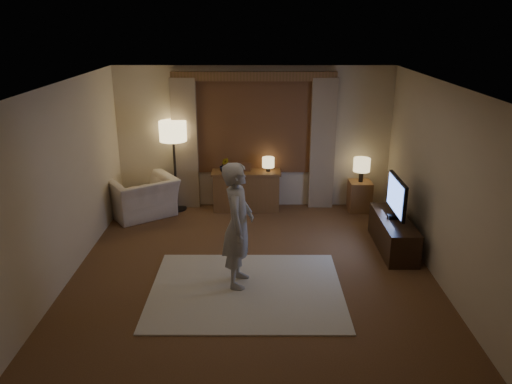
{
  "coord_description": "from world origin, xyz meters",
  "views": [
    {
      "loc": [
        0.06,
        -6.19,
        3.37
      ],
      "look_at": [
        0.04,
        0.6,
        1.0
      ],
      "focal_mm": 35.0,
      "sensor_mm": 36.0,
      "label": 1
    }
  ],
  "objects_px": {
    "armchair": "(142,197)",
    "person": "(238,225)",
    "sideboard": "(246,191)",
    "tv_stand": "(393,234)",
    "side_table": "(360,196)"
  },
  "relations": [
    {
      "from": "armchair",
      "to": "person",
      "type": "xyz_separation_m",
      "value": [
        1.81,
        -2.46,
        0.5
      ]
    },
    {
      "from": "sideboard",
      "to": "armchair",
      "type": "height_order",
      "value": "armchair"
    },
    {
      "from": "tv_stand",
      "to": "person",
      "type": "bearing_deg",
      "value": -154.81
    },
    {
      "from": "sideboard",
      "to": "armchair",
      "type": "distance_m",
      "value": 1.88
    },
    {
      "from": "sideboard",
      "to": "side_table",
      "type": "height_order",
      "value": "sideboard"
    },
    {
      "from": "sideboard",
      "to": "tv_stand",
      "type": "xyz_separation_m",
      "value": [
        2.29,
        -1.68,
        -0.1
      ]
    },
    {
      "from": "armchair",
      "to": "person",
      "type": "height_order",
      "value": "person"
    },
    {
      "from": "side_table",
      "to": "sideboard",
      "type": "bearing_deg",
      "value": 178.63
    },
    {
      "from": "person",
      "to": "armchair",
      "type": "bearing_deg",
      "value": 42.36
    },
    {
      "from": "armchair",
      "to": "side_table",
      "type": "height_order",
      "value": "armchair"
    },
    {
      "from": "person",
      "to": "tv_stand",
      "type": "bearing_deg",
      "value": -58.75
    },
    {
      "from": "sideboard",
      "to": "side_table",
      "type": "distance_m",
      "value": 2.09
    },
    {
      "from": "armchair",
      "to": "tv_stand",
      "type": "relative_size",
      "value": 0.78
    },
    {
      "from": "side_table",
      "to": "person",
      "type": "relative_size",
      "value": 0.33
    },
    {
      "from": "armchair",
      "to": "person",
      "type": "bearing_deg",
      "value": 91.22
    }
  ]
}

